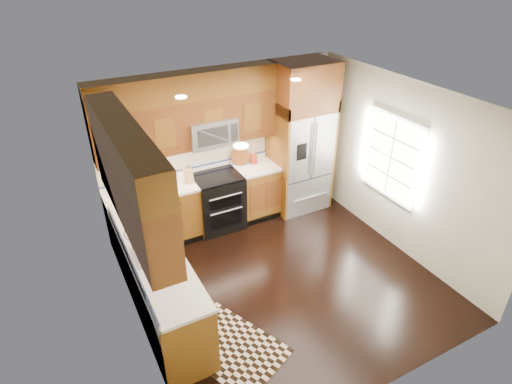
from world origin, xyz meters
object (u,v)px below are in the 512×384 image
knife_block (189,175)px  refrigerator (301,138)px  range (218,201)px  utensil_crock (254,157)px  rug (225,343)px

knife_block → refrigerator: bearing=-2.1°
range → utensil_crock: utensil_crock is taller
range → knife_block: size_ratio=3.38×
refrigerator → knife_block: (-2.00, 0.07, -0.25)m
refrigerator → utensil_crock: 0.86m
knife_block → utensil_crock: (1.20, 0.11, 0.00)m
refrigerator → range: bearing=178.6°
range → utensil_crock: 0.96m
utensil_crock → refrigerator: bearing=-12.8°
knife_block → range: bearing=-4.5°
utensil_crock → knife_block: bearing=-174.7°
rug → knife_block: 2.64m
refrigerator → rug: (-2.50, -2.30, -1.30)m
refrigerator → knife_block: 2.02m
rug → knife_block: knife_block is taller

